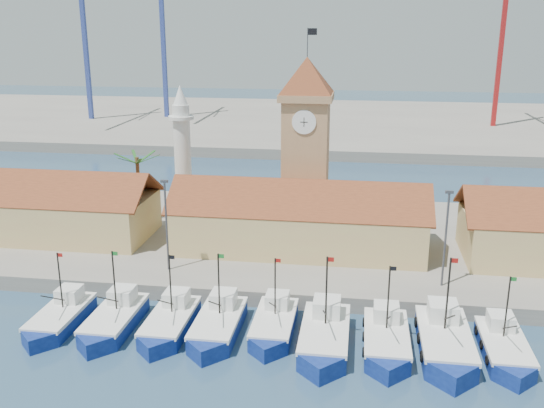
% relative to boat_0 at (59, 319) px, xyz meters
% --- Properties ---
extents(ground, '(400.00, 400.00, 0.00)m').
position_rel_boat_0_xyz_m(ground, '(18.41, -1.97, -0.70)').
color(ground, navy).
rests_on(ground, ground).
extents(quay, '(140.00, 32.00, 1.50)m').
position_rel_boat_0_xyz_m(quay, '(18.41, 22.03, 0.05)').
color(quay, gray).
rests_on(quay, ground).
extents(terminal, '(240.00, 80.00, 2.00)m').
position_rel_boat_0_xyz_m(terminal, '(18.41, 108.03, 0.30)').
color(terminal, gray).
rests_on(terminal, ground).
extents(boat_0, '(3.25, 8.91, 6.74)m').
position_rel_boat_0_xyz_m(boat_0, '(0.00, 0.00, 0.00)').
color(boat_0, navy).
rests_on(boat_0, ground).
extents(boat_1, '(3.41, 9.35, 7.08)m').
position_rel_boat_0_xyz_m(boat_1, '(4.71, 0.19, 0.03)').
color(boat_1, navy).
rests_on(boat_1, ground).
extents(boat_2, '(3.34, 9.14, 6.91)m').
position_rel_boat_0_xyz_m(boat_2, '(9.45, 0.48, 0.02)').
color(boat_2, navy).
rests_on(boat_2, ground).
extents(boat_3, '(3.47, 9.51, 7.19)m').
position_rel_boat_0_xyz_m(boat_3, '(13.51, 0.62, 0.05)').
color(boat_3, navy).
rests_on(boat_3, ground).
extents(boat_4, '(3.25, 8.90, 6.74)m').
position_rel_boat_0_xyz_m(boat_4, '(18.05, 1.45, -0.00)').
color(boat_4, navy).
rests_on(boat_4, ground).
extents(boat_5, '(3.74, 10.25, 7.75)m').
position_rel_boat_0_xyz_m(boat_5, '(22.33, -0.17, 0.10)').
color(boat_5, navy).
rests_on(boat_5, ground).
extents(boat_6, '(3.45, 9.46, 7.16)m').
position_rel_boat_0_xyz_m(boat_6, '(27.14, 0.09, 0.04)').
color(boat_6, navy).
rests_on(boat_6, ground).
extents(boat_7, '(3.89, 10.67, 8.07)m').
position_rel_boat_0_xyz_m(boat_7, '(31.61, 0.20, 0.14)').
color(boat_7, navy).
rests_on(boat_7, ground).
extents(boat_8, '(3.27, 8.95, 6.77)m').
position_rel_boat_0_xyz_m(boat_8, '(36.03, 0.27, 0.00)').
color(boat_8, navy).
rests_on(boat_8, ground).
extents(hall_left, '(31.20, 10.13, 7.61)m').
position_rel_boat_0_xyz_m(hall_left, '(-13.59, 18.03, 3.29)').
color(hall_left, tan).
rests_on(hall_left, quay).
extents(hall_center, '(27.04, 10.13, 7.61)m').
position_rel_boat_0_xyz_m(hall_center, '(18.41, 18.03, 3.29)').
color(hall_center, tan).
rests_on(hall_center, quay).
extents(clock_tower, '(5.80, 5.80, 22.70)m').
position_rel_boat_0_xyz_m(clock_tower, '(18.41, 24.03, 11.26)').
color(clock_tower, tan).
rests_on(clock_tower, quay).
extents(minaret, '(3.00, 3.00, 16.30)m').
position_rel_boat_0_xyz_m(minaret, '(3.41, 26.03, 9.03)').
color(minaret, silver).
rests_on(minaret, quay).
extents(palm_tree, '(5.60, 5.03, 8.39)m').
position_rel_boat_0_xyz_m(palm_tree, '(-1.59, 24.03, 5.55)').
color(palm_tree, brown).
rests_on(palm_tree, quay).
extents(lamp_posts, '(80.70, 0.25, 9.03)m').
position_rel_boat_0_xyz_m(lamp_posts, '(18.91, 10.03, 5.78)').
color(lamp_posts, '#3F3F44').
rests_on(lamp_posts, quay).
extents(crane_blue_far, '(1.00, 37.38, 40.50)m').
position_rel_boat_0_xyz_m(crane_blue_far, '(-42.42, 97.84, 24.14)').
color(crane_blue_far, '#2F4090').
rests_on(crane_blue_far, terminal).
extents(crane_blue_near, '(1.00, 31.19, 38.87)m').
position_rel_boat_0_xyz_m(crane_blue_near, '(-24.80, 104.75, 22.76)').
color(crane_blue_near, '#2F4090').
rests_on(crane_blue_near, terminal).
extents(crane_red_right, '(1.00, 32.90, 46.85)m').
position_rel_boat_0_xyz_m(crane_red_right, '(54.71, 101.71, 27.30)').
color(crane_red_right, '#A31919').
rests_on(crane_red_right, terminal).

